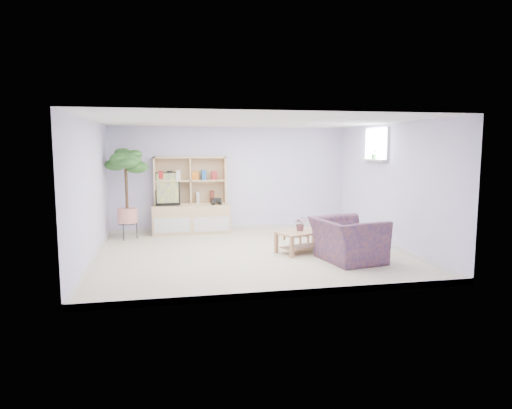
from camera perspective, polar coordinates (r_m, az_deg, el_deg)
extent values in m
cube|color=#BAB39F|center=(8.42, -0.70, -6.16)|extent=(5.50, 5.00, 0.01)
cube|color=white|center=(8.20, -0.73, 10.38)|extent=(5.50, 5.00, 0.01)
cube|color=silver|center=(10.68, -3.22, 3.21)|extent=(5.50, 0.01, 2.40)
cube|color=silver|center=(5.80, 3.90, -0.23)|extent=(5.50, 0.01, 2.40)
cube|color=silver|center=(8.17, -20.03, 1.53)|extent=(0.01, 5.00, 2.40)
cube|color=silver|center=(9.14, 16.49, 2.23)|extent=(0.01, 5.00, 2.40)
cube|color=silver|center=(9.61, 14.49, 5.40)|extent=(0.14, 1.00, 0.04)
imported|color=#185421|center=(8.52, 5.58, -2.38)|extent=(0.26, 0.23, 0.27)
imported|color=navy|center=(7.96, 11.39, -3.98)|extent=(1.17, 1.29, 0.84)
imported|color=#295F24|center=(9.59, 14.56, 6.17)|extent=(0.13, 0.11, 0.22)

